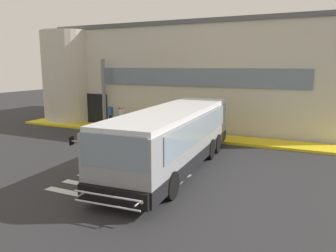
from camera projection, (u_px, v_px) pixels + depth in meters
ground_plane at (134, 152)px, 17.89m from camera, size 80.00×90.00×0.02m
bay_paint_stripes at (123, 182)px, 13.31m from camera, size 4.40×3.96×0.01m
terminal_building at (198, 75)px, 27.81m from camera, size 22.58×13.80×7.54m
boarding_curb at (171, 134)px, 22.14m from camera, size 24.78×2.00×0.15m
entry_support_column at (104, 93)px, 24.67m from camera, size 0.28×0.28×4.87m
bus_main_foreground at (173, 139)px, 14.89m from camera, size 3.28×11.07×2.70m
passenger_near_column at (111, 114)px, 24.30m from camera, size 0.57×0.32×1.68m
passenger_by_doorway at (121, 115)px, 23.49m from camera, size 0.50×0.52×1.68m
passenger_at_curb_edge at (122, 117)px, 22.96m from camera, size 0.58×0.29×1.68m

